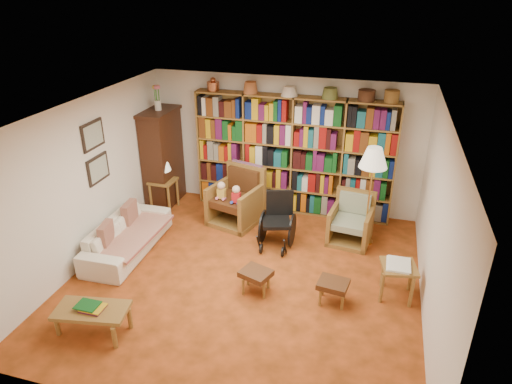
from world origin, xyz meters
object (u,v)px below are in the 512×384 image
(armchair_leather, at_px, (237,199))
(coffee_table, at_px, (92,312))
(side_table_papers, at_px, (398,271))
(footstool_a, at_px, (256,275))
(sofa, at_px, (127,236))
(armchair_sage, at_px, (351,222))
(floor_lamp, at_px, (373,162))
(side_table_lamp, at_px, (163,187))
(wheelchair, at_px, (278,221))
(footstool_b, at_px, (333,286))

(armchair_leather, xyz_separation_m, coffee_table, (-0.82, -3.30, -0.11))
(side_table_papers, height_order, footstool_a, side_table_papers)
(sofa, bearing_deg, armchair_leather, -44.20)
(side_table_papers, xyz_separation_m, footstool_a, (-1.91, -0.44, -0.14))
(armchair_leather, relative_size, armchair_sage, 1.24)
(armchair_sage, relative_size, floor_lamp, 0.49)
(sofa, xyz_separation_m, coffee_table, (0.56, -1.80, 0.04))
(side_table_lamp, distance_m, armchair_leather, 1.48)
(armchair_leather, height_order, coffee_table, armchair_leather)
(armchair_leather, relative_size, wheelchair, 1.13)
(side_table_lamp, bearing_deg, side_table_papers, -19.98)
(sofa, bearing_deg, side_table_papers, -91.92)
(floor_lamp, bearing_deg, wheelchair, -162.55)
(side_table_lamp, xyz_separation_m, floor_lamp, (3.79, -0.21, 1.00))
(armchair_leather, relative_size, floor_lamp, 0.61)
(floor_lamp, bearing_deg, sofa, -160.17)
(sofa, xyz_separation_m, wheelchair, (2.28, 0.89, 0.15))
(side_table_papers, relative_size, footstool_b, 1.24)
(side_table_lamp, bearing_deg, footstool_b, -29.30)
(sofa, distance_m, armchair_sage, 3.70)
(armchair_leather, distance_m, armchair_sage, 2.06)
(wheelchair, xyz_separation_m, footstool_a, (0.01, -1.35, -0.14))
(floor_lamp, bearing_deg, footstool_b, -100.49)
(side_table_lamp, xyz_separation_m, side_table_papers, (4.30, -1.56, -0.03))
(footstool_b, bearing_deg, floor_lamp, 79.51)
(wheelchair, bearing_deg, footstool_a, -89.45)
(footstool_b, bearing_deg, wheelchair, 129.98)
(sofa, xyz_separation_m, side_table_lamp, (-0.10, 1.54, 0.18))
(floor_lamp, height_order, coffee_table, floor_lamp)
(side_table_papers, bearing_deg, side_table_lamp, 160.02)
(wheelchair, distance_m, side_table_papers, 2.13)
(armchair_sage, xyz_separation_m, wheelchair, (-1.16, -0.48, 0.10))
(sofa, distance_m, floor_lamp, 4.10)
(side_table_lamp, distance_m, floor_lamp, 3.92)
(coffee_table, bearing_deg, side_table_lamp, 101.19)
(armchair_leather, xyz_separation_m, footstool_b, (1.98, -1.91, -0.14))
(armchair_leather, height_order, armchair_sage, armchair_leather)
(floor_lamp, xyz_separation_m, side_table_papers, (0.51, -1.35, -1.03))
(wheelchair, height_order, footstool_a, wheelchair)
(coffee_table, bearing_deg, armchair_sage, 47.75)
(armchair_leather, xyz_separation_m, footstool_a, (0.91, -1.97, -0.13))
(coffee_table, bearing_deg, wheelchair, 57.34)
(armchair_sage, distance_m, footstool_b, 1.78)
(footstool_a, relative_size, footstool_b, 1.13)
(footstool_a, bearing_deg, armchair_leather, 114.82)
(armchair_sage, relative_size, footstool_b, 1.90)
(floor_lamp, bearing_deg, coffee_table, -135.00)
(floor_lamp, xyz_separation_m, coffee_table, (-3.13, -3.13, -1.15))
(wheelchair, relative_size, footstool_a, 1.85)
(floor_lamp, bearing_deg, side_table_lamp, 176.84)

